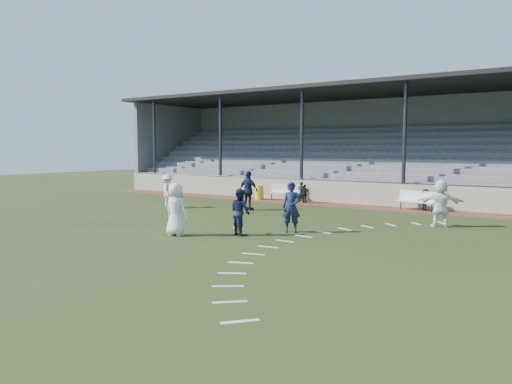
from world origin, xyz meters
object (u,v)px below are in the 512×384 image
bench_right (417,199)px  football (236,228)px  player_navy_lead (291,207)px  trash_bin (259,193)px  player_white_lead (176,209)px  bench_left (286,191)px

bench_right → football: bench_right is taller
player_navy_lead → football: bearing=-174.2°
football → bench_right: bearing=69.4°
player_navy_lead → trash_bin: bearing=107.7°
player_white_lead → player_navy_lead: size_ratio=1.00×
bench_left → player_navy_lead: 10.98m
player_navy_lead → bench_left: bearing=99.7°
trash_bin → player_white_lead: 12.43m
bench_left → bench_right: (7.65, -0.45, 0.00)m
football → trash_bin: bearing=119.3°
football → player_white_lead: size_ratio=0.12×
bench_left → football: bench_left is taller
bench_left → player_navy_lead: size_ratio=1.11×
trash_bin → player_white_lead: player_white_lead is taller
bench_left → trash_bin: (-1.54, -0.52, -0.15)m
bench_right → player_navy_lead: 9.10m
bench_left → bench_right: 7.66m
trash_bin → football: trash_bin is taller
player_navy_lead → bench_right: bearing=56.1°
player_white_lead → player_navy_lead: (3.00, 2.83, -0.00)m
bench_right → player_navy_lead: player_navy_lead is taller
bench_right → trash_bin: bearing=-163.4°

